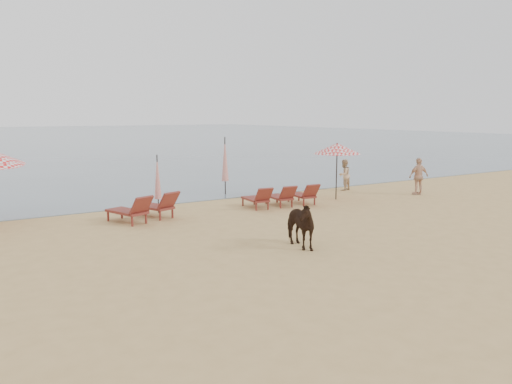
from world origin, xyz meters
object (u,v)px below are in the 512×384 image
(beachgoer_right_a, at_px, (344,175))
(cow, at_px, (297,224))
(lounger_cluster_left, at_px, (145,207))
(beachgoer_right_b, at_px, (419,176))
(umbrella_closed_left, at_px, (158,177))
(umbrella_open_right, at_px, (337,149))
(umbrella_closed_right, at_px, (225,160))
(lounger_cluster_right, at_px, (282,196))

(beachgoer_right_a, bearing_deg, cow, 26.13)
(lounger_cluster_left, distance_m, beachgoer_right_b, 12.51)
(umbrella_closed_left, height_order, beachgoer_right_a, umbrella_closed_left)
(umbrella_open_right, xyz_separation_m, umbrella_closed_right, (-3.45, 3.60, -0.57))
(umbrella_closed_left, relative_size, cow, 1.39)
(beachgoer_right_b, bearing_deg, beachgoer_right_a, -42.49)
(umbrella_closed_left, distance_m, cow, 6.85)
(lounger_cluster_left, xyz_separation_m, umbrella_closed_right, (4.98, 3.40, 1.15))
(umbrella_closed_right, bearing_deg, beachgoer_right_a, -17.96)
(beachgoer_right_b, bearing_deg, umbrella_closed_right, -18.94)
(lounger_cluster_left, relative_size, cow, 1.51)
(lounger_cluster_left, bearing_deg, beachgoer_right_a, -10.42)
(lounger_cluster_right, bearing_deg, umbrella_closed_left, 168.91)
(umbrella_closed_right, distance_m, beachgoer_right_b, 8.81)
(lounger_cluster_left, height_order, beachgoer_right_a, beachgoer_right_a)
(lounger_cluster_right, xyz_separation_m, umbrella_closed_left, (-4.62, 1.36, 0.91))
(lounger_cluster_right, xyz_separation_m, umbrella_closed_right, (-0.53, 3.70, 1.19))
(umbrella_open_right, height_order, cow, umbrella_open_right)
(lounger_cluster_right, xyz_separation_m, umbrella_open_right, (2.92, 0.10, 1.77))
(umbrella_closed_left, distance_m, beachgoer_right_a, 9.64)
(beachgoer_right_b, bearing_deg, lounger_cluster_left, 7.18)
(lounger_cluster_left, relative_size, umbrella_open_right, 0.97)
(umbrella_open_right, xyz_separation_m, cow, (-6.09, -5.41, -1.53))
(lounger_cluster_right, height_order, cow, cow)
(lounger_cluster_left, distance_m, cow, 6.08)
(lounger_cluster_right, height_order, umbrella_closed_left, umbrella_closed_left)
(umbrella_open_right, height_order, umbrella_closed_left, umbrella_open_right)
(umbrella_open_right, relative_size, umbrella_closed_right, 0.93)
(umbrella_open_right, bearing_deg, umbrella_closed_right, 133.42)
(cow, height_order, beachgoer_right_a, beachgoer_right_a)
(umbrella_open_right, bearing_deg, lounger_cluster_left, 178.24)
(lounger_cluster_left, height_order, lounger_cluster_right, lounger_cluster_left)
(umbrella_closed_left, xyz_separation_m, beachgoer_right_b, (11.56, -2.26, -0.49))
(lounger_cluster_left, relative_size, lounger_cluster_right, 0.82)
(lounger_cluster_right, relative_size, umbrella_closed_right, 1.10)
(beachgoer_right_a, bearing_deg, umbrella_closed_left, -12.08)
(umbrella_closed_right, bearing_deg, beachgoer_right_b, -31.62)
(umbrella_open_right, distance_m, beachgoer_right_b, 4.35)
(lounger_cluster_left, distance_m, beachgoer_right_a, 10.62)
(umbrella_open_right, distance_m, cow, 8.29)
(umbrella_closed_right, bearing_deg, lounger_cluster_left, -145.69)
(umbrella_closed_left, height_order, cow, umbrella_closed_left)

